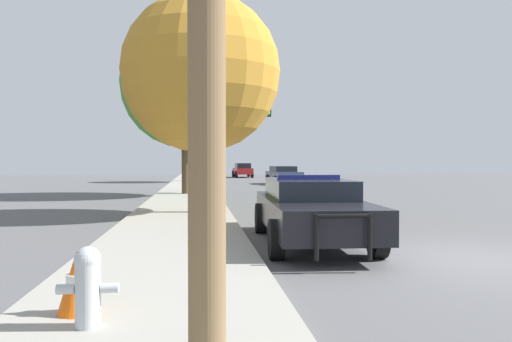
# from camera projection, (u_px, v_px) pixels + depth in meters

# --- Properties ---
(ground_plane) EXTENTS (110.00, 110.00, 0.00)m
(ground_plane) POSITION_uv_depth(u_px,v_px,m) (470.00, 260.00, 8.49)
(ground_plane) COLOR #565659
(sidewalk_left) EXTENTS (3.00, 110.00, 0.13)m
(sidewalk_left) POSITION_uv_depth(u_px,v_px,m) (167.00, 263.00, 7.89)
(sidewalk_left) COLOR #99968C
(sidewalk_left) RESTS_ON ground_plane
(police_car) EXTENTS (2.18, 5.34, 1.40)m
(police_car) POSITION_uv_depth(u_px,v_px,m) (310.00, 208.00, 10.20)
(police_car) COLOR black
(police_car) RESTS_ON ground_plane
(fire_hydrant) EXTENTS (0.56, 0.25, 0.76)m
(fire_hydrant) POSITION_uv_depth(u_px,v_px,m) (88.00, 284.00, 4.65)
(fire_hydrant) COLOR #B7BCC1
(fire_hydrant) RESTS_ON sidewalk_left
(traffic_light) EXTENTS (4.16, 0.35, 4.80)m
(traffic_light) POSITION_uv_depth(u_px,v_px,m) (223.00, 123.00, 24.26)
(traffic_light) COLOR #424247
(traffic_light) RESTS_ON sidewalk_left
(car_background_oncoming) EXTENTS (2.26, 4.48, 1.33)m
(car_background_oncoming) POSITION_uv_depth(u_px,v_px,m) (284.00, 174.00, 36.59)
(car_background_oncoming) COLOR #333856
(car_background_oncoming) RESTS_ON ground_plane
(car_background_distant) EXTENTS (2.00, 4.42, 1.49)m
(car_background_distant) POSITION_uv_depth(u_px,v_px,m) (243.00, 170.00, 52.09)
(car_background_distant) COLOR maroon
(car_background_distant) RESTS_ON ground_plane
(tree_sidewalk_mid) EXTENTS (6.20, 6.20, 8.39)m
(tree_sidewalk_mid) POSITION_uv_depth(u_px,v_px,m) (185.00, 84.00, 23.91)
(tree_sidewalk_mid) COLOR #4C3823
(tree_sidewalk_mid) RESTS_ON sidewalk_left
(tree_sidewalk_near) EXTENTS (4.85, 4.85, 6.67)m
(tree_sidewalk_near) POSITION_uv_depth(u_px,v_px,m) (201.00, 73.00, 15.18)
(tree_sidewalk_near) COLOR brown
(tree_sidewalk_near) RESTS_ON sidewalk_left
(tree_sidewalk_far) EXTENTS (4.17, 4.17, 6.28)m
(tree_sidewalk_far) POSITION_uv_depth(u_px,v_px,m) (197.00, 129.00, 39.96)
(tree_sidewalk_far) COLOR #4C3823
(tree_sidewalk_far) RESTS_ON sidewalk_left
(traffic_cone) EXTENTS (0.39, 0.39, 0.65)m
(traffic_cone) POSITION_uv_depth(u_px,v_px,m) (77.00, 282.00, 5.07)
(traffic_cone) COLOR orange
(traffic_cone) RESTS_ON sidewalk_left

